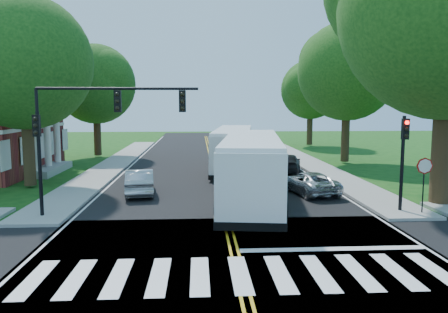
{
  "coord_description": "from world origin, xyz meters",
  "views": [
    {
      "loc": [
        -1.22,
        -12.97,
        5.05
      ],
      "look_at": [
        0.1,
        9.28,
        2.4
      ],
      "focal_mm": 35.0,
      "sensor_mm": 36.0,
      "label": 1
    }
  ],
  "objects": [
    {
      "name": "ground",
      "position": [
        0.0,
        0.0,
        0.0
      ],
      "size": [
        140.0,
        140.0,
        0.0
      ],
      "primitive_type": "plane",
      "color": "#104210",
      "rests_on": "ground"
    },
    {
      "name": "road",
      "position": [
        0.0,
        18.0,
        0.01
      ],
      "size": [
        14.0,
        96.0,
        0.01
      ],
      "primitive_type": "cube",
      "color": "black",
      "rests_on": "ground"
    },
    {
      "name": "cross_road",
      "position": [
        0.0,
        0.0,
        0.01
      ],
      "size": [
        60.0,
        12.0,
        0.01
      ],
      "primitive_type": "cube",
      "color": "black",
      "rests_on": "ground"
    },
    {
      "name": "center_line",
      "position": [
        0.0,
        22.0,
        0.01
      ],
      "size": [
        0.36,
        70.0,
        0.01
      ],
      "primitive_type": "cube",
      "color": "gold",
      "rests_on": "road"
    },
    {
      "name": "edge_line_w",
      "position": [
        -6.8,
        22.0,
        0.01
      ],
      "size": [
        0.12,
        70.0,
        0.01
      ],
      "primitive_type": "cube",
      "color": "silver",
      "rests_on": "road"
    },
    {
      "name": "edge_line_e",
      "position": [
        6.8,
        22.0,
        0.01
      ],
      "size": [
        0.12,
        70.0,
        0.01
      ],
      "primitive_type": "cube",
      "color": "silver",
      "rests_on": "road"
    },
    {
      "name": "crosswalk",
      "position": [
        0.0,
        -0.5,
        0.02
      ],
      "size": [
        12.6,
        3.0,
        0.01
      ],
      "primitive_type": "cube",
      "color": "silver",
      "rests_on": "road"
    },
    {
      "name": "stop_bar",
      "position": [
        3.5,
        1.6,
        0.02
      ],
      "size": [
        6.6,
        0.4,
        0.01
      ],
      "primitive_type": "cube",
      "color": "silver",
      "rests_on": "road"
    },
    {
      "name": "sidewalk_nw",
      "position": [
        -8.3,
        25.0,
        0.07
      ],
      "size": [
        2.6,
        40.0,
        0.15
      ],
      "primitive_type": "cube",
      "color": "gray",
      "rests_on": "ground"
    },
    {
      "name": "sidewalk_ne",
      "position": [
        8.3,
        25.0,
        0.07
      ],
      "size": [
        2.6,
        40.0,
        0.15
      ],
      "primitive_type": "cube",
      "color": "gray",
      "rests_on": "ground"
    },
    {
      "name": "tree_west_near",
      "position": [
        -11.5,
        14.0,
        7.53
      ],
      "size": [
        8.0,
        8.0,
        11.4
      ],
      "color": "#332614",
      "rests_on": "ground"
    },
    {
      "name": "tree_west_far",
      "position": [
        -11.0,
        30.0,
        7.0
      ],
      "size": [
        7.6,
        7.6,
        10.67
      ],
      "color": "#332614",
      "rests_on": "ground"
    },
    {
      "name": "tree_east_mid",
      "position": [
        11.5,
        24.0,
        7.86
      ],
      "size": [
        8.4,
        8.4,
        11.93
      ],
      "color": "#332614",
      "rests_on": "ground"
    },
    {
      "name": "tree_east_far",
      "position": [
        12.5,
        40.0,
        6.86
      ],
      "size": [
        7.2,
        7.2,
        10.34
      ],
      "color": "#332614",
      "rests_on": "ground"
    },
    {
      "name": "signal_nw",
      "position": [
        -5.86,
        6.43,
        4.38
      ],
      "size": [
        7.15,
        0.46,
        5.66
      ],
      "color": "black",
      "rests_on": "ground"
    },
    {
      "name": "signal_ne",
      "position": [
        8.2,
        6.44,
        2.96
      ],
      "size": [
        0.3,
        0.46,
        4.4
      ],
      "color": "black",
      "rests_on": "ground"
    },
    {
      "name": "stop_sign",
      "position": [
        9.0,
        5.98,
        2.03
      ],
      "size": [
        0.76,
        0.08,
        2.53
      ],
      "color": "black",
      "rests_on": "ground"
    },
    {
      "name": "bus_lead",
      "position": [
        1.6,
        9.72,
        1.8
      ],
      "size": [
        4.52,
        13.32,
        3.38
      ],
      "rotation": [
        0.0,
        0.0,
        3.01
      ],
      "color": "white",
      "rests_on": "road"
    },
    {
      "name": "bus_follow",
      "position": [
        1.54,
        20.87,
        1.69
      ],
      "size": [
        4.25,
        12.55,
        3.19
      ],
      "rotation": [
        0.0,
        0.0,
        3.01
      ],
      "color": "white",
      "rests_on": "road"
    },
    {
      "name": "hatchback",
      "position": [
        -4.55,
        11.56,
        0.72
      ],
      "size": [
        2.04,
        4.47,
        1.42
      ],
      "primitive_type": "imported",
      "rotation": [
        0.0,
        0.0,
        3.27
      ],
      "color": "#A3A5A9",
      "rests_on": "road"
    },
    {
      "name": "suv",
      "position": [
        5.07,
        11.2,
        0.64
      ],
      "size": [
        2.99,
        4.84,
        1.25
      ],
      "primitive_type": "imported",
      "rotation": [
        0.0,
        0.0,
        3.36
      ],
      "color": "#B6B9BE",
      "rests_on": "road"
    },
    {
      "name": "dark_sedan",
      "position": [
        5.46,
        19.12,
        0.69
      ],
      "size": [
        2.89,
        4.96,
        1.35
      ],
      "primitive_type": "imported",
      "rotation": [
        0.0,
        0.0,
        2.92
      ],
      "color": "black",
      "rests_on": "road"
    }
  ]
}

